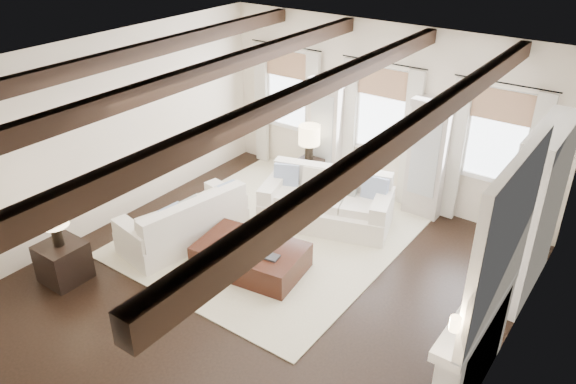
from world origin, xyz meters
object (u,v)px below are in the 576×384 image
Objects in this scene: sofa_back at (327,203)px; side_table_back at (309,176)px; side_table_front at (63,262)px; ottoman at (251,257)px; sofa_left at (186,223)px.

sofa_back is 3.57× the size of side_table_back.
side_table_front is 0.91× the size of side_table_back.
sofa_back reaches higher than ottoman.
ottoman is at bearing -96.03° from sofa_back.
side_table_front is (-2.27, -3.64, -0.07)m from sofa_back.
side_table_back is at bearing 76.30° from sofa_left.
ottoman is 2.75m from side_table_front.
ottoman is 2.69m from side_table_back.
sofa_left reaches higher than side_table_front.
sofa_back is 1.16m from side_table_back.
side_table_front is (-0.75, -1.77, -0.05)m from sofa_left.
sofa_left is 3.60× the size of side_table_front.
sofa_back is at bearing 76.03° from ottoman.
side_table_back is (-0.89, 0.75, -0.04)m from sofa_back.
side_table_back is at bearing 96.97° from ottoman.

